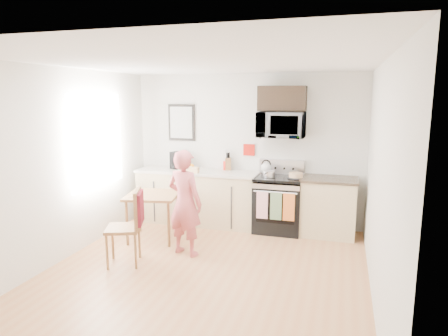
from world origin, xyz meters
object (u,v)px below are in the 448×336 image
(microwave, at_px, (281,125))
(cake, at_px, (296,176))
(person, at_px, (185,203))
(dining_table, at_px, (153,199))
(chair, at_px, (133,216))
(range, at_px, (278,205))

(microwave, xyz_separation_m, cake, (0.28, -0.17, -0.79))
(person, xyz_separation_m, cake, (1.38, 1.31, 0.22))
(dining_table, relative_size, chair, 0.78)
(dining_table, bearing_deg, person, -31.14)
(microwave, xyz_separation_m, person, (-1.10, -1.48, -1.01))
(microwave, bearing_deg, dining_table, -150.00)
(cake, bearing_deg, dining_table, -157.36)
(chair, height_order, cake, same)
(chair, bearing_deg, microwave, 29.62)
(cake, bearing_deg, range, 166.05)
(range, height_order, microwave, microwave)
(range, relative_size, cake, 4.33)
(dining_table, height_order, cake, cake)
(range, distance_m, person, 1.79)
(person, xyz_separation_m, dining_table, (-0.71, 0.43, -0.11))
(chair, bearing_deg, person, 22.75)
(microwave, distance_m, person, 2.10)
(range, bearing_deg, cake, -13.95)
(chair, distance_m, cake, 2.64)
(range, relative_size, microwave, 1.53)
(microwave, height_order, chair, microwave)
(microwave, bearing_deg, chair, -129.33)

